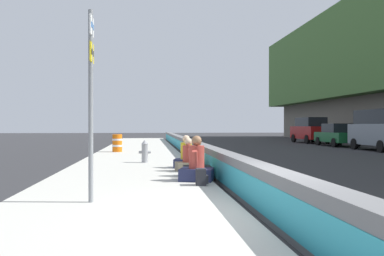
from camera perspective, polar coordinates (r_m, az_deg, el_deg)
name	(u,v)px	position (r m, az deg, el deg)	size (l,w,h in m)	color
ground_plane	(277,222)	(7.10, 11.58, -12.49)	(160.00, 160.00, 0.00)	#2B2B2D
sidewalk_strip	(113,221)	(6.79, -10.80, -12.48)	(80.00, 4.40, 0.14)	#B5B2A8
jersey_barrier	(277,196)	(7.02, 11.56, -9.11)	(76.00, 0.45, 0.85)	slate
route_sign_post	(91,92)	(8.01, -13.71, 4.88)	(0.44, 0.09, 3.60)	gray
fire_hydrant	(145,151)	(16.16, -6.50, -3.14)	(0.26, 0.46, 0.88)	gray
seated_person_foreground	(197,166)	(10.85, 0.64, -5.30)	(0.91, 1.00, 1.17)	#23284C
seated_person_middle	(197,164)	(11.79, 0.71, -4.99)	(0.69, 0.79, 1.08)	black
seated_person_rear	(188,161)	(13.09, -0.52, -4.51)	(0.72, 0.82, 1.04)	#706651
seated_person_far	(186,158)	(14.12, -0.81, -4.07)	(0.82, 0.91, 1.10)	#23284C
backpack	(201,177)	(10.04, 1.29, -6.75)	(0.32, 0.28, 0.40)	#232328
construction_barrel	(117,143)	(22.83, -10.23, -2.04)	(0.54, 0.54, 0.95)	orange
parked_car_fourth	(382,129)	(28.15, 24.63, -0.12)	(5.15, 2.20, 2.56)	slate
parked_car_midline	(337,135)	(33.09, 19.31, -0.88)	(4.52, 1.98, 1.71)	#145128
parked_car_far	(310,130)	(38.45, 15.93, -0.23)	(4.84, 2.15, 2.28)	maroon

